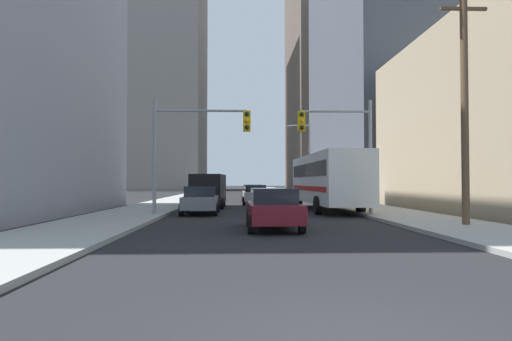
{
  "coord_description": "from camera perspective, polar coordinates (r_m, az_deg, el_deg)",
  "views": [
    {
      "loc": [
        -1.24,
        -4.6,
        1.75
      ],
      "look_at": [
        0.0,
        28.07,
        2.6
      ],
      "focal_mm": 30.93,
      "sensor_mm": 36.0,
      "label": 1
    }
  ],
  "objects": [
    {
      "name": "sedan_maroon",
      "position": [
        16.27,
        2.27,
        -4.94
      ],
      "size": [
        1.95,
        4.24,
        1.52
      ],
      "color": "maroon",
      "rests_on": "ground"
    },
    {
      "name": "sedan_grey",
      "position": [
        24.13,
        -7.18,
        -3.81
      ],
      "size": [
        1.95,
        4.23,
        1.52
      ],
      "color": "slate",
      "rests_on": "ground"
    },
    {
      "name": "cargo_van_black",
      "position": [
        30.09,
        -6.13,
        -2.37
      ],
      "size": [
        2.2,
        5.28,
        2.26
      ],
      "color": "black",
      "rests_on": "ground"
    },
    {
      "name": "traffic_signal_near_right",
      "position": [
        23.2,
        10.67,
        4.21
      ],
      "size": [
        3.87,
        0.44,
        6.0
      ],
      "color": "gray",
      "rests_on": "ground"
    },
    {
      "name": "traffic_signal_near_left",
      "position": [
        22.73,
        -7.6,
        4.44
      ],
      "size": [
        4.97,
        0.44,
        6.0
      ],
      "color": "gray",
      "rests_on": "ground"
    },
    {
      "name": "sidewalk_left",
      "position": [
        54.92,
        -8.12,
        -3.23
      ],
      "size": [
        3.94,
        160.0,
        0.15
      ],
      "primitive_type": "cube",
      "color": "#9E9E99",
      "rests_on": "ground"
    },
    {
      "name": "city_bus",
      "position": [
        27.4,
        9.17,
        -1.1
      ],
      "size": [
        2.83,
        11.57,
        3.4
      ],
      "color": "silver",
      "rests_on": "ground"
    },
    {
      "name": "building_right_far_highrise",
      "position": [
        104.49,
        10.34,
        18.04
      ],
      "size": [
        19.89,
        29.5,
        73.28
      ],
      "primitive_type": "cube",
      "color": "#66564C",
      "rests_on": "ground"
    },
    {
      "name": "sedan_red",
      "position": [
        39.63,
        -0.42,
        -2.91
      ],
      "size": [
        1.95,
        4.25,
        1.52
      ],
      "color": "maroon",
      "rests_on": "ground"
    },
    {
      "name": "utility_pole_right",
      "position": [
        18.75,
        25.36,
        9.12
      ],
      "size": [
        2.2,
        0.28,
        9.77
      ],
      "color": "brown",
      "rests_on": "ground"
    },
    {
      "name": "sedan_silver",
      "position": [
        34.41,
        -0.14,
        -3.13
      ],
      "size": [
        1.95,
        4.25,
        1.52
      ],
      "color": "#B7BABF",
      "rests_on": "ground"
    },
    {
      "name": "building_right_mid_block",
      "position": [
        56.87,
        17.33,
        14.27
      ],
      "size": [
        15.61,
        29.34,
        34.27
      ],
      "primitive_type": "cube",
      "color": "#4C515B",
      "rests_on": "ground"
    },
    {
      "name": "building_left_far_tower",
      "position": [
        102.21,
        -12.71,
        14.26
      ],
      "size": [
        20.42,
        24.35,
        58.88
      ],
      "primitive_type": "cube",
      "color": "gray",
      "rests_on": "ground"
    },
    {
      "name": "sidewalk_right",
      "position": [
        55.24,
        6.33,
        -3.22
      ],
      "size": [
        3.94,
        160.0,
        0.15
      ],
      "primitive_type": "cube",
      "color": "#9E9E99",
      "rests_on": "ground"
    },
    {
      "name": "street_lamp_right",
      "position": [
        43.44,
        6.48,
        2.19
      ],
      "size": [
        2.33,
        0.32,
        7.5
      ],
      "color": "gray",
      "rests_on": "ground"
    }
  ]
}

